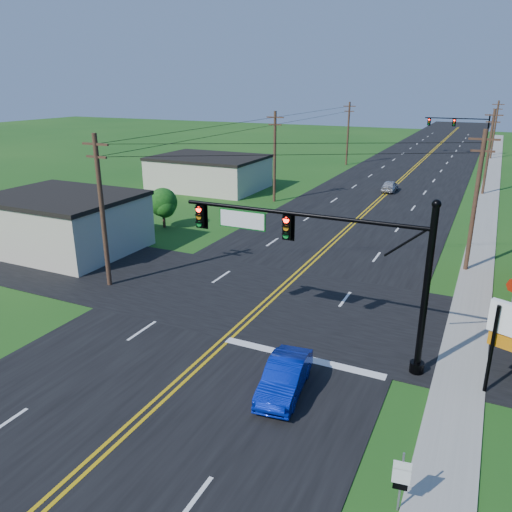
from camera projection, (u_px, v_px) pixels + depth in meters
The scene contains 18 objects.
ground at pixel (128, 425), 17.86m from camera, with size 260.00×260.00×0.00m, color #174A15.
road_main at pixel (395, 184), 60.48m from camera, with size 16.00×220.00×0.04m, color black.
road_cross at pixel (266, 300), 28.08m from camera, with size 70.00×10.00×0.04m, color black.
sidewalk at pixel (487, 211), 47.68m from camera, with size 2.00×160.00×0.08m, color gray.
signal_mast_main at pixel (320, 252), 21.35m from camera, with size 11.30×0.60×7.48m.
signal_mast_far at pixel (459, 128), 82.76m from camera, with size 10.98×0.60×7.48m.
cream_bldg_near at pixel (64, 222), 36.02m from camera, with size 10.20×8.20×4.10m.
cream_bldg_far at pixel (209, 172), 57.36m from camera, with size 12.20×9.20×3.70m.
utility_pole_left_a at pixel (102, 209), 28.69m from camera, with size 1.80×0.28×9.00m.
utility_pole_left_b at pixel (275, 155), 50.00m from camera, with size 1.80×0.28×9.00m.
utility_pole_left_c at pixel (348, 132), 73.02m from camera, with size 1.80×0.28×9.00m.
utility_pole_right_a at pixel (476, 199), 31.08m from camera, with size 1.80×0.28×9.00m.
utility_pole_right_b at pixel (489, 151), 53.24m from camera, with size 1.80×0.28×9.00m.
utility_pole_right_c at pixel (495, 129), 78.82m from camera, with size 1.80×0.28×9.00m.
tree_left at pixel (163, 202), 41.59m from camera, with size 2.40×2.40×3.37m.
blue_car at pixel (285, 378), 19.54m from camera, with size 1.41×4.03×1.33m, color #071BA1.
distant_car at pixel (390, 186), 55.85m from camera, with size 1.47×3.66×1.25m, color #BABABF.
route_sign at pixel (401, 478), 13.91m from camera, with size 0.50×0.11×2.01m.
Camera 1 is at (10.55, -11.44, 11.60)m, focal length 35.00 mm.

